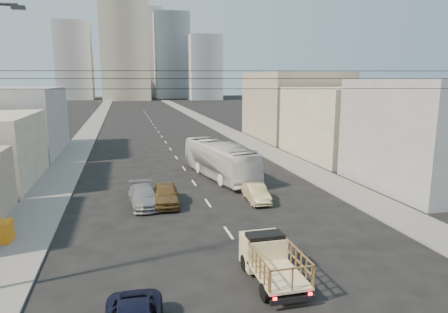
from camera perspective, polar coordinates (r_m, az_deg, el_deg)
name	(u,v)px	position (r m, az deg, el deg)	size (l,w,h in m)	color
ground	(279,305)	(17.33, 7.86, -20.31)	(420.00, 420.00, 0.00)	black
sidewalk_left	(93,125)	(84.37, -18.17, 4.35)	(3.50, 180.00, 0.12)	slate
sidewalk_right	(208,122)	(85.95, -2.30, 5.00)	(3.50, 180.00, 0.12)	slate
lane_dashes	(160,134)	(67.53, -9.13, 3.19)	(0.15, 104.00, 0.01)	silver
flatbed_pickup	(271,257)	(18.64, 6.74, -14.12)	(1.95, 4.41, 1.90)	beige
city_bus	(220,160)	(37.06, -0.62, -0.45)	(2.75, 11.77, 3.28)	silver
sedan_brown	(166,194)	(29.35, -8.33, -5.35)	(1.85, 4.61, 1.57)	brown
sedan_tan	(256,193)	(29.96, 4.63, -5.22)	(1.35, 3.88, 1.28)	tan
sedan_grey	(144,196)	(29.42, -11.38, -5.57)	(1.97, 4.86, 1.41)	gray
overhead_wires	(271,79)	(16.23, 6.69, 10.88)	(23.01, 5.02, 0.72)	black
bldg_right_near	(431,134)	(37.39, 27.49, 2.86)	(10.00, 12.00, 9.00)	gray
bldg_right_mid	(346,123)	(48.98, 17.05, 4.66)	(11.00, 14.00, 8.00)	#A89F88
bldg_right_far	(294,105)	(63.29, 9.99, 7.20)	(12.00, 16.00, 10.00)	tan
bldg_left_far	(6,122)	(54.68, -28.72, 4.40)	(12.00, 16.00, 8.00)	gray
high_rise_tower	(124,30)	(184.89, -14.12, 17.17)	(20.00, 20.00, 60.00)	tan
midrise_ne	(172,56)	(200.40, -7.51, 14.02)	(16.00, 16.00, 40.00)	gray
midrise_nw	(74,61)	(194.91, -20.58, 12.64)	(15.00, 15.00, 34.00)	gray
midrise_back	(144,53)	(214.40, -11.30, 14.24)	(18.00, 18.00, 44.00)	gray
midrise_east	(204,68)	(182.29, -2.87, 12.53)	(14.00, 14.00, 28.00)	gray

